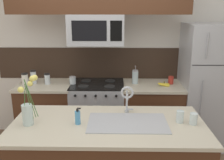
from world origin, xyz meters
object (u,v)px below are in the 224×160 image
spare_glass (193,119)px  dish_soap_bottle (78,117)px  stove_range (98,113)px  microwave (96,30)px  storage_jar_squat (73,81)px  storage_jar_short (47,79)px  coffee_tin (171,80)px  drinking_glass (180,117)px  banana_bunch (164,84)px  french_press (135,77)px  sink_faucet (127,96)px  flower_vase (28,110)px  storage_jar_medium (33,77)px  refrigerator (212,86)px  storage_jar_tall (25,79)px

spare_glass → dish_soap_bottle: bearing=-179.1°
stove_range → microwave: size_ratio=1.25×
microwave → storage_jar_squat: 0.80m
storage_jar_short → coffee_tin: size_ratio=1.42×
drinking_glass → banana_bunch: bearing=87.0°
microwave → french_press: size_ratio=2.79×
coffee_tin → spare_glass: 1.31m
sink_faucet → flower_vase: (-0.93, -0.26, -0.05)m
coffee_tin → flower_vase: bearing=-140.2°
storage_jar_medium → banana_bunch: storage_jar_medium is taller
refrigerator → flower_vase: refrigerator is taller
storage_jar_squat → coffee_tin: (1.42, 0.06, -0.00)m
storage_jar_tall → storage_jar_short: size_ratio=1.07×
banana_bunch → spare_glass: spare_glass is taller
french_press → storage_jar_short: bearing=-177.4°
storage_jar_medium → spare_glass: storage_jar_medium is taller
storage_jar_short → spare_glass: size_ratio=1.42×
dish_soap_bottle → drinking_glass: dish_soap_bottle is taller
coffee_tin → dish_soap_bottle: 1.76m
microwave → refrigerator: (1.65, 0.04, -0.80)m
storage_jar_short → refrigerator: bearing=0.4°
microwave → dish_soap_bottle: (-0.09, -1.25, -0.71)m
storage_jar_medium → drinking_glass: (1.82, -1.25, -0.04)m
storage_jar_medium → storage_jar_short: storage_jar_medium is taller
french_press → drinking_glass: bearing=-75.0°
stove_range → refrigerator: bearing=0.7°
storage_jar_short → storage_jar_medium: bearing=171.8°
storage_jar_squat → spare_glass: 1.85m
stove_range → banana_bunch: 1.06m
refrigerator → coffee_tin: (-0.59, 0.03, 0.08)m
storage_jar_medium → storage_jar_squat: (0.58, -0.05, -0.04)m
dish_soap_bottle → drinking_glass: size_ratio=1.40×
french_press → sink_faucet: size_ratio=0.87×
storage_jar_medium → french_press: (1.48, 0.03, 0.00)m
storage_jar_medium → coffee_tin: size_ratio=1.79×
coffee_tin → flower_vase: size_ratio=0.23×
microwave → storage_jar_medium: bearing=176.7°
dish_soap_bottle → sink_faucet: bearing=27.2°
banana_bunch → coffee_tin: 0.16m
storage_jar_short → flower_vase: 1.31m
flower_vase → coffee_tin: bearing=39.8°
microwave → refrigerator: microwave is taller
drinking_glass → microwave: bearing=126.6°
refrigerator → spare_glass: (-0.65, -1.28, 0.08)m
dish_soap_bottle → storage_jar_squat: bearing=101.9°
storage_jar_short → flower_vase: flower_vase is taller
storage_jar_tall → sink_faucet: sink_faucet is taller
storage_jar_short → drinking_glass: size_ratio=1.32×
storage_jar_squat → coffee_tin: 1.42m
sink_faucet → french_press: bearing=81.6°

